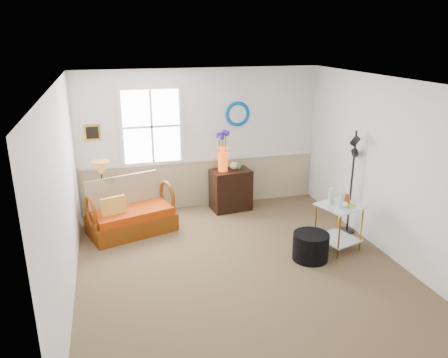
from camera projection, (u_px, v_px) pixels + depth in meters
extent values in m
cube|color=brown|center=(240.00, 267.00, 6.23)|extent=(4.50, 5.00, 0.01)
cube|color=white|center=(243.00, 82.00, 5.40)|extent=(4.50, 5.00, 0.01)
cube|color=silver|center=(201.00, 140.00, 8.10)|extent=(4.50, 0.01, 2.60)
cube|color=silver|center=(334.00, 277.00, 3.53)|extent=(4.50, 0.01, 2.60)
cube|color=silver|center=(63.00, 197.00, 5.25)|extent=(0.01, 5.00, 2.60)
cube|color=silver|center=(388.00, 168.00, 6.38)|extent=(0.01, 5.00, 2.60)
cube|color=tan|center=(202.00, 183.00, 8.35)|extent=(4.46, 0.02, 0.90)
cube|color=white|center=(202.00, 160.00, 8.20)|extent=(4.46, 0.04, 0.06)
cube|color=gold|center=(92.00, 132.00, 7.52)|extent=(0.28, 0.03, 0.28)
torus|color=#006BBF|center=(238.00, 114.00, 8.12)|extent=(0.47, 0.07, 0.47)
imported|color=#406B2B|center=(109.00, 187.00, 7.34)|extent=(0.39, 0.41, 0.26)
cylinder|color=black|center=(311.00, 246.00, 6.41)|extent=(0.54, 0.54, 0.41)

